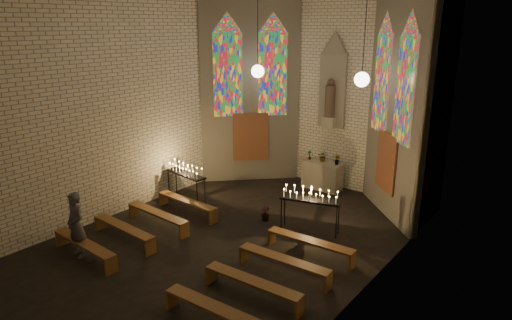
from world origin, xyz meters
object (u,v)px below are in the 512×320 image
at_px(votive_stand_left, 186,171).
at_px(votive_stand_right, 310,197).
at_px(altar, 322,175).
at_px(visitor, 76,225).
at_px(aisle_flower_pot, 265,213).

bearing_deg(votive_stand_left, votive_stand_right, 13.64).
height_order(altar, visitor, visitor).
relative_size(altar, votive_stand_left, 0.81).
bearing_deg(votive_stand_left, altar, 59.38).
bearing_deg(votive_stand_left, aisle_flower_pot, 13.96).
height_order(aisle_flower_pot, votive_stand_left, votive_stand_left).
xyz_separation_m(aisle_flower_pot, votive_stand_left, (-3.03, -0.35, 0.83)).
bearing_deg(votive_stand_left, visitor, -76.17).
height_order(altar, aisle_flower_pot, altar).
bearing_deg(votive_stand_right, votive_stand_left, 169.94).
height_order(votive_stand_left, votive_stand_right, votive_stand_right).
relative_size(votive_stand_left, votive_stand_right, 0.98).
bearing_deg(aisle_flower_pot, visitor, -118.43).
bearing_deg(votive_stand_right, visitor, -146.02).
relative_size(aisle_flower_pot, votive_stand_left, 0.27).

